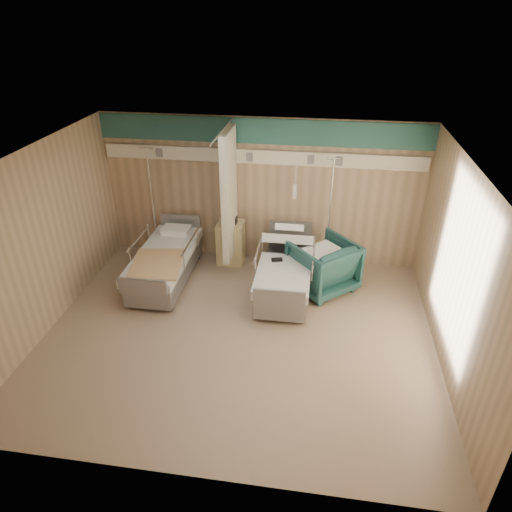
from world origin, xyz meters
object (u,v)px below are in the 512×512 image
at_px(bed_right, 285,276).
at_px(iv_stand_left, 156,234).
at_px(bedside_cabinet, 231,243).
at_px(bed_left, 165,267).
at_px(iv_stand_right, 326,248).
at_px(visitor_armchair, 323,266).

distance_m(bed_right, iv_stand_left, 2.86).
bearing_deg(bedside_cabinet, bed_left, -139.40).
distance_m(bed_right, iv_stand_right, 1.14).
distance_m(visitor_armchair, iv_stand_right, 0.68).
distance_m(iv_stand_right, iv_stand_left, 3.39).
height_order(bed_right, visitor_armchair, visitor_armchair).
relative_size(bedside_cabinet, iv_stand_right, 0.38).
height_order(bedside_cabinet, iv_stand_left, iv_stand_left).
xyz_separation_m(bedside_cabinet, iv_stand_right, (1.85, -0.02, 0.03)).
bearing_deg(visitor_armchair, iv_stand_right, -135.64).
height_order(bed_right, bed_left, same).
bearing_deg(bed_right, bedside_cabinet, 141.95).
bearing_deg(iv_stand_left, visitor_armchair, -12.76).
bearing_deg(bed_left, iv_stand_right, 16.91).
distance_m(visitor_armchair, iv_stand_left, 3.42).
bearing_deg(bedside_cabinet, visitor_armchair, -21.09).
xyz_separation_m(bedside_cabinet, iv_stand_left, (-1.54, 0.06, 0.03)).
bearing_deg(iv_stand_left, bed_left, -63.04).
xyz_separation_m(iv_stand_right, iv_stand_left, (-3.39, 0.08, 0.00)).
bearing_deg(visitor_armchair, bed_left, -37.01).
bearing_deg(bed_left, iv_stand_left, 116.96).
distance_m(bedside_cabinet, iv_stand_right, 1.85).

